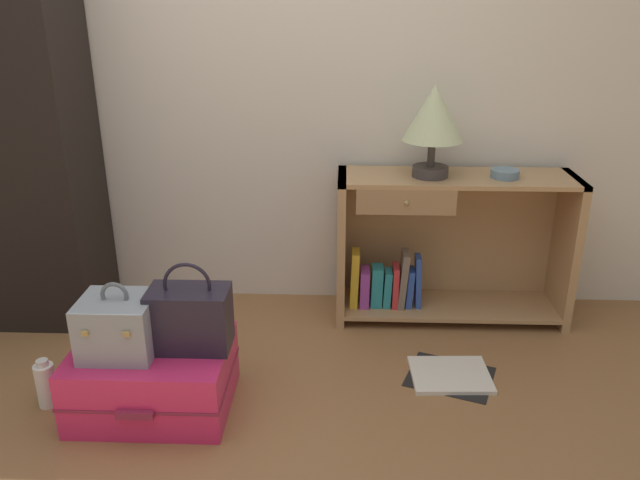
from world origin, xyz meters
name	(u,v)px	position (x,y,z in m)	size (l,w,h in m)	color
back_wall	(263,50)	(0.00, 1.50, 1.30)	(6.40, 0.10, 2.60)	silver
bookshelf	(441,247)	(0.89, 1.27, 0.37)	(1.15, 0.36, 0.75)	tan
table_lamp	(434,117)	(0.81, 1.23, 1.03)	(0.28, 0.28, 0.43)	#3D3838
bowl	(505,174)	(1.16, 1.22, 0.77)	(0.13, 0.13, 0.04)	slate
suitcase_large	(153,377)	(-0.35, 0.42, 0.14)	(0.61, 0.49, 0.27)	#DB2860
train_case	(119,326)	(-0.45, 0.39, 0.39)	(0.28, 0.25, 0.30)	#8E99A3
handbag	(190,317)	(-0.18, 0.44, 0.40)	(0.31, 0.18, 0.36)	#231E2D
bottle	(46,384)	(-0.78, 0.41, 0.10)	(0.08, 0.08, 0.21)	white
open_book_on_floor	(450,375)	(0.88, 0.67, 0.01)	(0.43, 0.40, 0.02)	white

